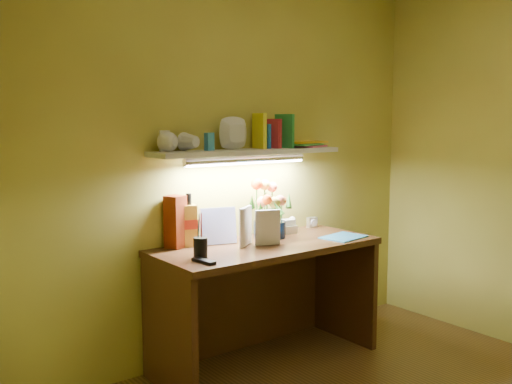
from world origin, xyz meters
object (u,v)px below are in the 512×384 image
Objects in this scene: flower_bouquet at (270,209)px; whisky_bottle at (189,220)px; desk at (266,304)px; telephone at (282,225)px; desk_clock at (312,222)px.

whisky_bottle is at bearing 171.27° from flower_bouquet.
desk is 4.44× the size of whisky_bottle.
telephone reaches higher than desk.
whisky_bottle is at bearing -173.14° from desk_clock.
flower_bouquet is at bearing -162.45° from desk_clock.
desk is at bearing -29.54° from whisky_bottle.
desk_clock is (0.45, 0.09, -0.14)m from flower_bouquet.
flower_bouquet is at bearing -148.95° from telephone.
whisky_bottle is at bearing -172.48° from telephone.
telephone is 0.70m from whisky_bottle.
desk is 0.59m from flower_bouquet.
telephone is at bearing -2.19° from whisky_bottle.
desk_clock is at bearing 15.02° from telephone.
desk is 0.71m from whisky_bottle.
desk is 0.76m from desk_clock.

